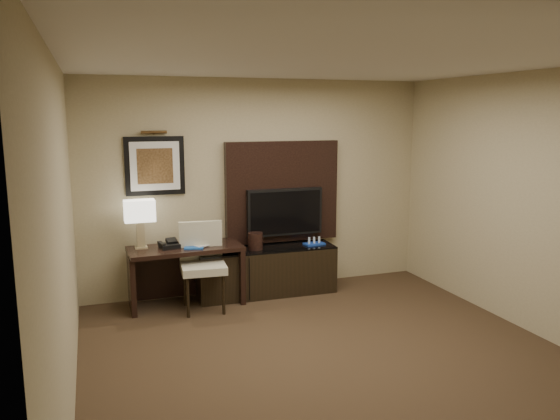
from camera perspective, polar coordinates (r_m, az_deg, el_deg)
name	(u,v)px	position (r m, az deg, el deg)	size (l,w,h in m)	color
floor	(341,369)	(5.15, 6.39, -16.21)	(4.50, 5.00, 0.01)	#362518
ceiling	(347,60)	(4.64, 7.06, 15.33)	(4.50, 5.00, 0.01)	silver
wall_back	(259,186)	(7.01, -2.25, 2.53)	(4.50, 0.01, 2.70)	tan
wall_left	(63,242)	(4.25, -21.76, -3.14)	(0.01, 5.00, 2.70)	tan
wall_right	(549,207)	(6.03, 26.32, 0.26)	(0.01, 5.00, 2.70)	tan
desk	(186,276)	(6.66, -9.76, -6.78)	(1.33, 0.57, 0.71)	black
credenza	(266,271)	(6.95, -1.45, -6.38)	(1.75, 0.49, 0.60)	black
tv_wall_panel	(282,192)	(7.06, 0.23, 1.94)	(1.50, 0.12, 1.30)	black
tv	(285,212)	(7.00, 0.50, -0.20)	(1.00, 0.08, 0.60)	black
artwork	(155,166)	(6.69, -12.95, 4.51)	(0.70, 0.04, 0.70)	black
picture_light	(154,132)	(6.63, -13.05, 7.92)	(0.04, 0.04, 0.30)	#432D15
desk_chair	(203,266)	(6.39, -8.02, -5.86)	(0.50, 0.58, 1.05)	beige
table_lamp	(140,226)	(6.55, -14.40, -1.63)	(0.32, 0.19, 0.53)	#9D8B62
desk_phone	(169,243)	(6.53, -11.49, -3.45)	(0.22, 0.19, 0.11)	black
blue_folder	(194,246)	(6.54, -8.94, -3.74)	(0.22, 0.29, 0.02)	#1B55B1
book	(193,238)	(6.49, -9.09, -2.92)	(0.17, 0.02, 0.22)	tan
ice_bucket	(255,241)	(6.78, -2.59, -3.26)	(0.19, 0.19, 0.21)	black
minibar_tray	(314,241)	(7.04, 3.59, -3.25)	(0.26, 0.16, 0.09)	#183CA1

